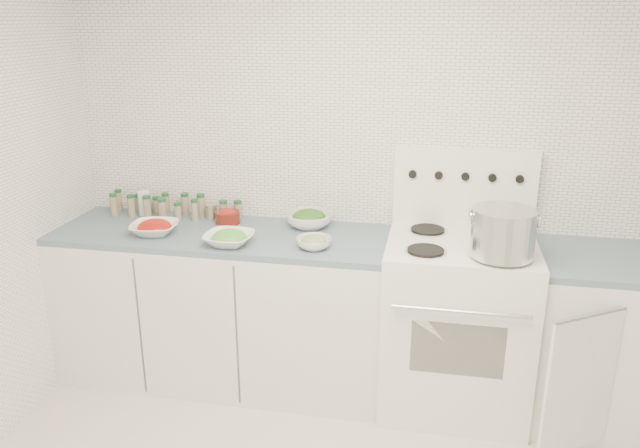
{
  "coord_description": "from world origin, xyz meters",
  "views": [
    {
      "loc": [
        0.34,
        -1.9,
        2.04
      ],
      "look_at": [
        -0.26,
        1.14,
        1.0
      ],
      "focal_mm": 35.0,
      "sensor_mm": 36.0,
      "label": 1
    }
  ],
  "objects_px": {
    "stove": "(456,319)",
    "bowl_snowpea": "(229,238)",
    "bowl_tomato": "(154,228)",
    "stock_pot": "(503,231)"
  },
  "relations": [
    {
      "from": "stock_pot",
      "to": "bowl_snowpea",
      "type": "xyz_separation_m",
      "value": [
        -1.37,
        0.01,
        -0.14
      ]
    },
    {
      "from": "stock_pot",
      "to": "bowl_tomato",
      "type": "relative_size",
      "value": 1.12
    },
    {
      "from": "bowl_tomato",
      "to": "stock_pot",
      "type": "bearing_deg",
      "value": -2.8
    },
    {
      "from": "bowl_snowpea",
      "to": "stove",
      "type": "bearing_deg",
      "value": 8.49
    },
    {
      "from": "bowl_tomato",
      "to": "bowl_snowpea",
      "type": "bearing_deg",
      "value": -10.31
    },
    {
      "from": "stove",
      "to": "bowl_tomato",
      "type": "distance_m",
      "value": 1.71
    },
    {
      "from": "bowl_tomato",
      "to": "bowl_snowpea",
      "type": "height_order",
      "value": "same"
    },
    {
      "from": "stove",
      "to": "bowl_snowpea",
      "type": "relative_size",
      "value": 5.14
    },
    {
      "from": "bowl_tomato",
      "to": "stove",
      "type": "bearing_deg",
      "value": 3.29
    },
    {
      "from": "stock_pot",
      "to": "bowl_tomato",
      "type": "xyz_separation_m",
      "value": [
        -1.82,
        0.09,
        -0.14
      ]
    }
  ]
}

